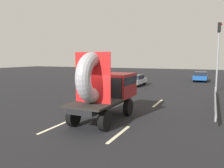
{
  "coord_description": "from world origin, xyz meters",
  "views": [
    {
      "loc": [
        5.44,
        -9.65,
        3.3
      ],
      "look_at": [
        0.22,
        1.76,
        1.83
      ],
      "focal_mm": 35.6,
      "sensor_mm": 36.0,
      "label": 1
    }
  ],
  "objects_px": {
    "flatbed_truck": "(107,87)",
    "distant_sedan": "(136,80)",
    "oncoming_car": "(201,76)",
    "traffic_light": "(218,48)"
  },
  "relations": [
    {
      "from": "distant_sedan",
      "to": "oncoming_car",
      "type": "height_order",
      "value": "oncoming_car"
    },
    {
      "from": "flatbed_truck",
      "to": "distant_sedan",
      "type": "distance_m",
      "value": 14.94
    },
    {
      "from": "traffic_light",
      "to": "flatbed_truck",
      "type": "bearing_deg",
      "value": -112.59
    },
    {
      "from": "distant_sedan",
      "to": "oncoming_car",
      "type": "distance_m",
      "value": 10.97
    },
    {
      "from": "flatbed_truck",
      "to": "distant_sedan",
      "type": "relative_size",
      "value": 1.24
    },
    {
      "from": "flatbed_truck",
      "to": "oncoming_car",
      "type": "bearing_deg",
      "value": 81.18
    },
    {
      "from": "oncoming_car",
      "to": "traffic_light",
      "type": "bearing_deg",
      "value": -78.74
    },
    {
      "from": "flatbed_truck",
      "to": "oncoming_car",
      "type": "distance_m",
      "value": 23.44
    },
    {
      "from": "flatbed_truck",
      "to": "oncoming_car",
      "type": "xyz_separation_m",
      "value": [
        3.59,
        23.14,
        -1.03
      ]
    },
    {
      "from": "distant_sedan",
      "to": "traffic_light",
      "type": "distance_m",
      "value": 9.55
    }
  ]
}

